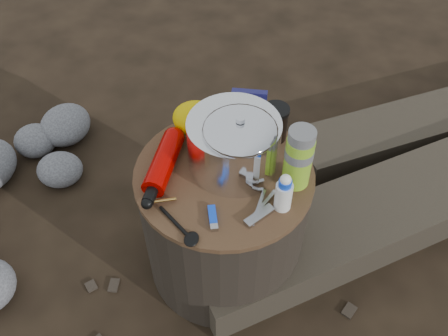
% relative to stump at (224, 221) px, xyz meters
% --- Properties ---
extents(ground, '(60.00, 60.00, 0.00)m').
position_rel_stump_xyz_m(ground, '(0.00, 0.00, -0.23)').
color(ground, black).
rests_on(ground, ground).
extents(stump, '(0.50, 0.50, 0.46)m').
position_rel_stump_xyz_m(stump, '(0.00, 0.00, 0.00)').
color(stump, black).
rests_on(stump, ground).
extents(rock_ring, '(0.40, 0.87, 0.17)m').
position_rel_stump_xyz_m(rock_ring, '(-0.82, 0.04, -0.14)').
color(rock_ring, '#5B5B60').
rests_on(rock_ring, ground).
extents(log_main, '(1.61, 1.36, 0.15)m').
position_rel_stump_xyz_m(log_main, '(0.66, 0.39, -0.15)').
color(log_main, '#352E24').
rests_on(log_main, ground).
extents(log_small, '(1.20, 0.92, 0.11)m').
position_rel_stump_xyz_m(log_small, '(0.73, 0.86, -0.18)').
color(log_small, '#352E24').
rests_on(log_small, ground).
extents(foil_windscreen, '(0.25, 0.25, 0.15)m').
position_rel_stump_xyz_m(foil_windscreen, '(0.02, 0.04, 0.31)').
color(foil_windscreen, silver).
rests_on(foil_windscreen, stump).
extents(camping_pot, '(0.19, 0.19, 0.19)m').
position_rel_stump_xyz_m(camping_pot, '(0.04, 0.01, 0.33)').
color(camping_pot, silver).
rests_on(camping_pot, stump).
extents(fuel_bottle, '(0.07, 0.26, 0.06)m').
position_rel_stump_xyz_m(fuel_bottle, '(-0.16, -0.03, 0.26)').
color(fuel_bottle, '#B00300').
rests_on(fuel_bottle, stump).
extents(thermos, '(0.07, 0.07, 0.19)m').
position_rel_stump_xyz_m(thermos, '(0.19, 0.02, 0.32)').
color(thermos, '#94CD2A').
rests_on(thermos, stump).
extents(travel_mug, '(0.07, 0.07, 0.11)m').
position_rel_stump_xyz_m(travel_mug, '(0.11, 0.17, 0.28)').
color(travel_mug, black).
rests_on(travel_mug, stump).
extents(stuff_sack, '(0.15, 0.12, 0.10)m').
position_rel_stump_xyz_m(stuff_sack, '(-0.12, 0.14, 0.28)').
color(stuff_sack, '#E4BF00').
rests_on(stuff_sack, stump).
extents(food_pouch, '(0.10, 0.04, 0.13)m').
position_rel_stump_xyz_m(food_pouch, '(0.03, 0.20, 0.30)').
color(food_pouch, '#17154D').
rests_on(food_pouch, stump).
extents(lighter, '(0.05, 0.08, 0.01)m').
position_rel_stump_xyz_m(lighter, '(0.01, -0.15, 0.24)').
color(lighter, blue).
rests_on(lighter, stump).
extents(multitool, '(0.07, 0.09, 0.01)m').
position_rel_stump_xyz_m(multitool, '(0.12, -0.13, 0.24)').
color(multitool, '#ACACB0').
rests_on(multitool, stump).
extents(pot_grabber, '(0.06, 0.13, 0.01)m').
position_rel_stump_xyz_m(pot_grabber, '(0.12, -0.10, 0.24)').
color(pot_grabber, '#ACACB0').
rests_on(pot_grabber, stump).
extents(spork, '(0.14, 0.11, 0.01)m').
position_rel_stump_xyz_m(spork, '(-0.08, -0.20, 0.24)').
color(spork, black).
rests_on(spork, stump).
extents(squeeze_bottle, '(0.04, 0.04, 0.11)m').
position_rel_stump_xyz_m(squeeze_bottle, '(0.17, -0.08, 0.28)').
color(squeeze_bottle, white).
rests_on(squeeze_bottle, stump).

